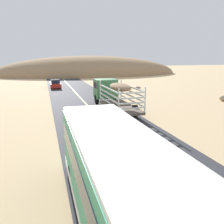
# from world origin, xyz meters

# --- Properties ---
(ground_plane) EXTENTS (240.00, 240.00, 0.00)m
(ground_plane) POSITION_xyz_m (0.00, 0.00, 0.00)
(ground_plane) COLOR tan
(road_surface) EXTENTS (8.00, 120.00, 0.02)m
(road_surface) POSITION_xyz_m (0.00, 0.00, 0.01)
(road_surface) COLOR #2D2D33
(road_surface) RESTS_ON ground
(road_centre_line) EXTENTS (0.16, 117.60, 0.00)m
(road_centre_line) POSITION_xyz_m (0.00, 0.00, 0.02)
(road_centre_line) COLOR #D8CC4C
(road_centre_line) RESTS_ON road_surface
(livestock_truck) EXTENTS (2.53, 9.70, 3.02)m
(livestock_truck) POSITION_xyz_m (2.35, 17.38, 1.79)
(livestock_truck) COLOR #3F7F4C
(livestock_truck) RESTS_ON road_surface
(bus) EXTENTS (2.54, 10.00, 3.21)m
(bus) POSITION_xyz_m (-2.61, -0.61, 1.75)
(bus) COLOR #2D8C66
(bus) RESTS_ON road_surface
(car_far) EXTENTS (1.80, 4.40, 1.46)m
(car_far) POSITION_xyz_m (-2.68, 35.61, 0.69)
(car_far) COLOR #B2261E
(car_far) RESTS_ON road_surface
(boulder_near_shoulder) EXTENTS (0.95, 0.77, 0.48)m
(boulder_near_shoulder) POSITION_xyz_m (10.92, 29.63, 0.24)
(boulder_near_shoulder) COLOR #84705B
(boulder_near_shoulder) RESTS_ON ground
(boulder_mid_field) EXTENTS (0.93, 0.89, 0.71)m
(boulder_mid_field) POSITION_xyz_m (17.09, 16.67, 0.36)
(boulder_mid_field) COLOR gray
(boulder_mid_field) RESTS_ON ground
(distant_hill) EXTENTS (57.62, 26.34, 11.51)m
(distant_hill) POSITION_xyz_m (9.42, 64.54, 0.00)
(distant_hill) COLOR #957553
(distant_hill) RESTS_ON ground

